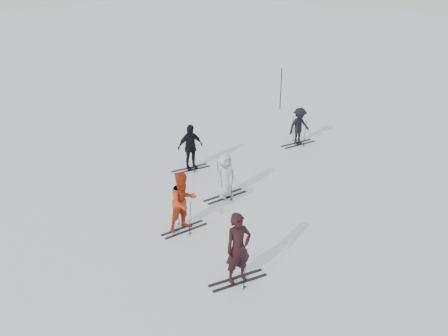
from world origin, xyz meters
name	(u,v)px	position (x,y,z in m)	size (l,w,h in m)	color
ground	(205,204)	(0.00, 0.00, 0.00)	(120.00, 120.00, 0.00)	silver
skier_near_dark	(238,249)	(3.50, -2.63, 0.97)	(0.71, 0.46, 1.94)	black
skier_red	(183,203)	(0.63, -1.67, 0.94)	(0.92, 0.72, 1.89)	#B53414
skier_grey	(225,176)	(0.16, 0.87, 0.79)	(0.77, 0.50, 1.57)	silver
skier_uphill_left	(190,148)	(-2.39, 1.82, 0.90)	(1.06, 0.44, 1.81)	black
skier_uphill_far	(299,127)	(-0.63, 6.88, 0.82)	(1.05, 0.61, 1.63)	black
skis_near_dark	(238,261)	(3.50, -2.63, 0.60)	(0.87, 1.64, 1.19)	black
skis_red	(184,214)	(0.63, -1.67, 0.57)	(0.82, 1.55, 1.13)	black
skis_grey	(225,181)	(0.16, 0.87, 0.62)	(0.90, 1.69, 1.23)	black
skis_uphill_left	(190,155)	(-2.39, 1.82, 0.59)	(0.85, 1.61, 1.17)	black
skis_uphill_far	(299,130)	(-0.63, 6.88, 0.64)	(0.92, 1.74, 1.27)	black
piste_marker	(281,89)	(-4.23, 10.79, 1.11)	(0.05, 0.05, 2.21)	black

